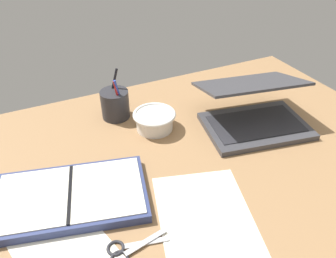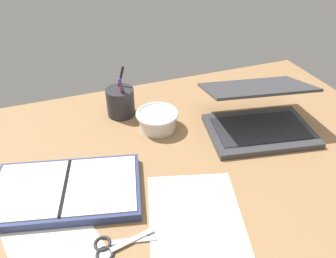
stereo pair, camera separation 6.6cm
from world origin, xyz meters
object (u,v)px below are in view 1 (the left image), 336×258
(bowl, at_px, (154,120))
(pen_cup, at_px, (115,104))
(planner, at_px, (71,197))
(laptop, at_px, (253,111))
(scissors, at_px, (125,250))

(bowl, height_order, pen_cup, pen_cup)
(pen_cup, relative_size, planner, 0.40)
(laptop, bearing_deg, pen_cup, 159.59)
(bowl, height_order, planner, bowl)
(laptop, xyz_separation_m, bowl, (-0.29, 0.11, -0.02))
(pen_cup, relative_size, scissors, 1.21)
(pen_cup, bearing_deg, planner, -124.58)
(planner, relative_size, scissors, 3.03)
(scissors, bearing_deg, laptop, 28.14)
(bowl, relative_size, planner, 0.33)
(pen_cup, bearing_deg, scissors, -105.92)
(laptop, distance_m, pen_cup, 0.45)
(laptop, height_order, bowl, laptop)
(scissors, bearing_deg, pen_cup, 74.95)
(laptop, distance_m, scissors, 0.59)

